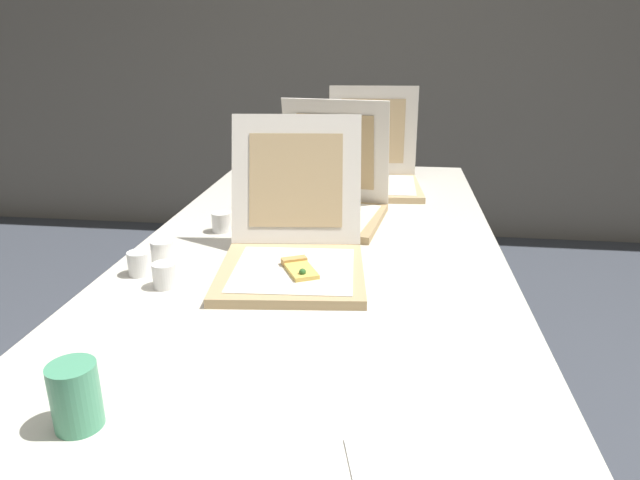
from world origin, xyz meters
name	(u,v)px	position (x,y,z in m)	size (l,w,h in m)	color
wall_back	(367,34)	(0.00, 2.88, 1.30)	(10.00, 0.10, 2.60)	gray
table	(320,257)	(0.00, 0.55, 0.70)	(0.98, 2.02, 0.75)	silver
pizza_box_front	(293,250)	(-0.04, 0.35, 0.80)	(0.39, 0.48, 0.35)	tan
pizza_box_middle	(327,202)	(0.00, 0.77, 0.80)	(0.39, 0.39, 0.36)	tan
pizza_box_back	(373,174)	(0.12, 1.17, 0.80)	(0.37, 0.39, 0.36)	tan
cup_white_near_center	(162,252)	(-0.37, 0.35, 0.78)	(0.06, 0.06, 0.06)	white
cup_white_mid	(221,222)	(-0.30, 0.61, 0.78)	(0.06, 0.06, 0.06)	white
cup_white_near_right	(165,275)	(-0.31, 0.21, 0.78)	(0.06, 0.06, 0.06)	white
cup_white_near_left	(140,263)	(-0.40, 0.27, 0.78)	(0.06, 0.06, 0.06)	white
cup_white_far	(255,195)	(-0.27, 0.91, 0.78)	(0.06, 0.06, 0.06)	white
cup_printed_front	(75,396)	(-0.25, -0.27, 0.80)	(0.07, 0.07, 0.10)	#4C9E75
napkin_pile	(404,475)	(0.22, -0.31, 0.75)	(0.16, 0.17, 0.01)	white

